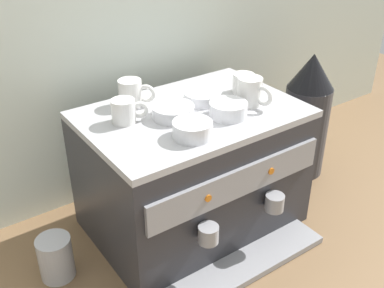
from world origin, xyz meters
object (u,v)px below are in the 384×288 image
Objects in this scene: espresso_machine at (193,171)px; ceramic_cup_1 at (244,83)px; ceramic_bowl_1 at (192,130)px; ceramic_cup_2 at (132,93)px; ceramic_bowl_3 at (228,110)px; coffee_grinder at (306,116)px; milk_pitcher at (56,258)px; ceramic_bowl_0 at (202,97)px; ceramic_cup_0 at (251,92)px; ceramic_bowl_2 at (174,112)px; ceramic_cup_3 at (125,111)px.

ceramic_cup_1 reaches higher than espresso_machine.
espresso_machine is at bearing 54.16° from ceramic_bowl_1.
ceramic_cup_2 is 0.87× the size of ceramic_bowl_3.
coffee_grinder reaches higher than milk_pitcher.
ceramic_bowl_0 is at bearing 46.99° from ceramic_bowl_1.
ceramic_cup_1 is 0.71× the size of milk_pitcher.
ceramic_bowl_0 reaches higher than milk_pitcher.
ceramic_cup_0 is at bearing 13.89° from ceramic_bowl_1.
ceramic_cup_0 is 1.08× the size of ceramic_bowl_3.
milk_pitcher is (-0.45, 0.02, -0.13)m from espresso_machine.
coffee_grinder is at bearing 12.01° from ceramic_bowl_3.
ceramic_bowl_0 is at bearing 16.96° from ceramic_bowl_2.
ceramic_cup_1 reaches higher than milk_pitcher.
ceramic_cup_3 is at bearing 176.37° from ceramic_cup_1.
ceramic_bowl_0 reaches higher than espresso_machine.
ceramic_cup_2 is 0.90× the size of ceramic_bowl_1.
ceramic_bowl_2 is 0.92× the size of milk_pitcher.
coffee_grinder is (0.46, 0.10, -0.19)m from ceramic_bowl_3.
ceramic_cup_0 reaches higher than ceramic_bowl_2.
ceramic_cup_1 is at bearing 26.33° from ceramic_bowl_1.
ceramic_cup_1 is 0.94× the size of ceramic_cup_3.
ceramic_bowl_1 is at bearing -164.61° from ceramic_bowl_3.
ceramic_bowl_0 is at bearing 135.71° from ceramic_cup_0.
ceramic_cup_3 reaches higher than ceramic_cup_1.
ceramic_bowl_3 is at bearing -168.42° from ceramic_cup_0.
ceramic_cup_0 is 0.10m from ceramic_cup_1.
ceramic_bowl_1 is at bearing -167.13° from coffee_grinder.
milk_pitcher is at bearing 172.39° from ceramic_cup_0.
ceramic_bowl_3 is (0.07, -0.08, 0.22)m from espresso_machine.
ceramic_cup_3 reaches higher than ceramic_bowl_2.
ceramic_cup_2 is 0.15m from ceramic_bowl_2.
milk_pitcher is at bearing 176.89° from espresso_machine.
ceramic_cup_2 reaches higher than milk_pitcher.
ceramic_cup_2 is 0.73× the size of milk_pitcher.
ceramic_bowl_3 reaches higher than ceramic_bowl_2.
ceramic_cup_3 is 0.76× the size of milk_pitcher.
milk_pitcher is (-0.39, 0.02, -0.35)m from ceramic_bowl_2.
ceramic_cup_2 is 0.96× the size of ceramic_cup_3.
ceramic_cup_0 reaches higher than espresso_machine.
ceramic_bowl_2 is (-0.13, -0.04, 0.00)m from ceramic_bowl_0.
ceramic_cup_2 is 0.84× the size of ceramic_bowl_0.
ceramic_cup_3 reaches higher than ceramic_bowl_1.
ceramic_bowl_3 is (0.13, -0.08, 0.00)m from ceramic_bowl_2.
ceramic_bowl_0 is 0.22m from ceramic_bowl_1.
ceramic_bowl_3 reaches higher than espresso_machine.
ceramic_bowl_0 is 0.24× the size of coffee_grinder.
ceramic_bowl_0 is at bearing 176.97° from coffee_grinder.
ceramic_cup_1 is 0.88× the size of ceramic_bowl_1.
espresso_machine is 0.25m from ceramic_bowl_3.
ceramic_cup_0 reaches higher than ceramic_cup_1.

